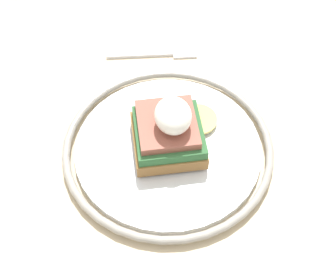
% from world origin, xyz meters
% --- Properties ---
extents(dining_table, '(0.88, 0.88, 0.76)m').
position_xyz_m(dining_table, '(0.00, 0.00, 0.64)').
color(dining_table, '#C6B28E').
rests_on(dining_table, ground_plane).
extents(plate, '(0.27, 0.27, 0.02)m').
position_xyz_m(plate, '(0.03, 0.03, 0.77)').
color(plate, silver).
rests_on(plate, dining_table).
extents(sandwich, '(0.11, 0.11, 0.08)m').
position_xyz_m(sandwich, '(0.03, 0.03, 0.81)').
color(sandwich, olive).
rests_on(sandwich, plate).
extents(fork, '(0.03, 0.14, 0.00)m').
position_xyz_m(fork, '(-0.15, 0.03, 0.77)').
color(fork, silver).
rests_on(fork, dining_table).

